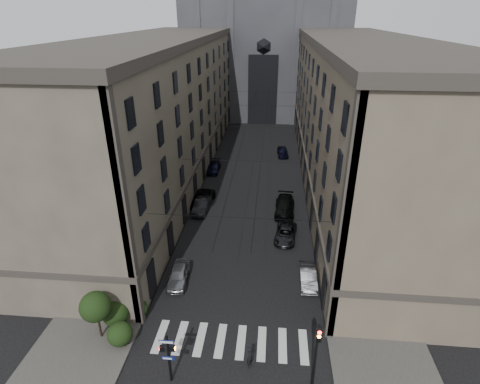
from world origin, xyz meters
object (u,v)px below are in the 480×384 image
(car_right_near, at_px, (308,277))
(car_right_midfar, at_px, (285,206))
(traffic_light_right, at_px, (317,349))
(car_left_midnear, at_px, (202,205))
(car_left_near, at_px, (179,275))
(car_right_far, at_px, (283,152))
(car_right_midnear, at_px, (286,234))
(gothic_tower, at_px, (266,31))
(car_left_midfar, at_px, (201,199))
(car_left_far, at_px, (214,167))
(pedestrian, at_px, (250,357))
(pedestrian_signal_left, at_px, (168,354))

(car_right_near, bearing_deg, car_right_midfar, 96.42)
(traffic_light_right, distance_m, car_left_midnear, 25.30)
(car_left_near, relative_size, car_right_far, 0.99)
(car_right_midnear, height_order, car_right_far, car_right_far)
(gothic_tower, height_order, car_left_midfar, gothic_tower)
(traffic_light_right, height_order, car_left_near, traffic_light_right)
(gothic_tower, relative_size, traffic_light_right, 11.15)
(gothic_tower, bearing_deg, car_right_near, -84.54)
(car_right_far, bearing_deg, car_left_far, -148.08)
(car_left_midfar, xyz_separation_m, car_right_far, (10.25, 18.42, -0.01))
(traffic_light_right, height_order, car_right_midfar, traffic_light_right)
(car_left_near, distance_m, pedestrian, 10.78)
(car_right_near, xyz_separation_m, car_right_midnear, (-1.80, 6.95, -0.02))
(car_right_near, bearing_deg, gothic_tower, 93.84)
(gothic_tower, relative_size, car_right_near, 14.59)
(car_right_midnear, bearing_deg, car_left_near, -134.11)
(gothic_tower, distance_m, pedestrian_signal_left, 75.15)
(car_right_near, bearing_deg, car_right_midnear, 102.92)
(car_left_far, bearing_deg, car_left_near, -87.51)
(pedestrian, bearing_deg, car_right_midnear, 12.43)
(car_left_far, xyz_separation_m, car_right_midfar, (10.40, -11.91, 0.16))
(gothic_tower, distance_m, car_left_far, 42.29)
(traffic_light_right, bearing_deg, car_left_far, 108.69)
(traffic_light_right, xyz_separation_m, car_left_far, (-11.80, 34.88, -2.64))
(traffic_light_right, distance_m, pedestrian, 4.86)
(pedestrian, bearing_deg, car_left_midfar, 40.01)
(pedestrian_signal_left, height_order, car_right_midnear, pedestrian_signal_left)
(car_right_far, bearing_deg, car_right_midfar, -94.69)
(car_left_midnear, relative_size, car_right_near, 1.14)
(pedestrian_signal_left, distance_m, car_right_far, 43.74)
(car_left_midnear, bearing_deg, pedestrian, -69.28)
(pedestrian_signal_left, bearing_deg, car_left_far, 94.35)
(car_left_midnear, relative_size, car_right_midnear, 0.99)
(car_left_far, bearing_deg, car_left_midnear, -87.15)
(car_left_midfar, relative_size, car_left_far, 1.16)
(car_right_near, height_order, car_right_far, car_right_far)
(car_left_midfar, height_order, car_right_midnear, car_left_midfar)
(car_left_midfar, height_order, car_left_far, car_left_midfar)
(gothic_tower, height_order, traffic_light_right, gothic_tower)
(car_left_midnear, relative_size, car_left_midfar, 0.88)
(car_left_far, relative_size, car_right_far, 1.07)
(traffic_light_right, bearing_deg, car_right_far, 91.88)
(pedestrian_signal_left, bearing_deg, car_left_midfar, 95.87)
(car_left_midfar, height_order, car_right_far, car_left_midfar)
(pedestrian_signal_left, bearing_deg, traffic_light_right, 2.64)
(pedestrian_signal_left, xyz_separation_m, car_right_near, (9.52, 10.63, -1.67))
(pedestrian_signal_left, height_order, car_left_near, pedestrian_signal_left)
(pedestrian_signal_left, xyz_separation_m, car_right_midnear, (7.71, 17.58, -1.68))
(gothic_tower, relative_size, pedestrian_signal_left, 14.50)
(pedestrian_signal_left, xyz_separation_m, traffic_light_right, (9.11, 0.42, 0.97))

